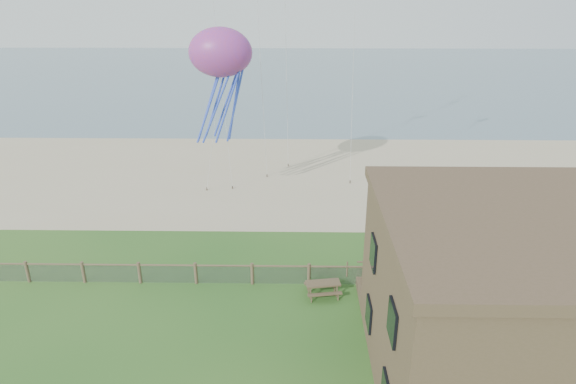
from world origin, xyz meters
name	(u,v)px	position (x,y,z in m)	size (l,w,h in m)	color
ground	(241,362)	(0.00, 0.00, 0.00)	(160.00, 160.00, 0.00)	#21531C
sand_beach	(268,175)	(0.00, 22.00, 0.00)	(72.00, 20.00, 0.02)	tan
ocean	(282,76)	(0.00, 66.00, 0.00)	(160.00, 68.00, 0.02)	slate
chainlink_fence	(252,275)	(0.00, 6.00, 0.55)	(36.20, 0.20, 1.25)	brown
motel_deck	(505,293)	(13.00, 5.00, 0.25)	(15.00, 2.00, 0.50)	brown
picnic_table	(323,289)	(3.69, 5.00, 0.37)	(1.76, 1.33, 0.74)	brown
octopus_kite	(222,84)	(-2.51, 15.73, 8.70)	(3.79, 2.67, 7.80)	#E74424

